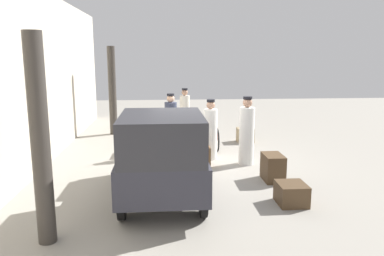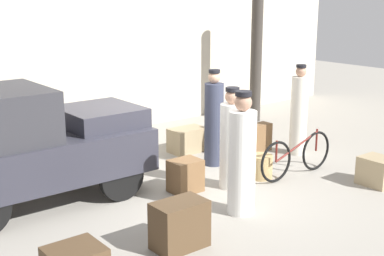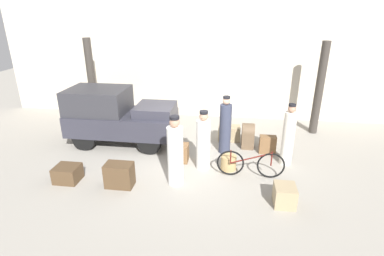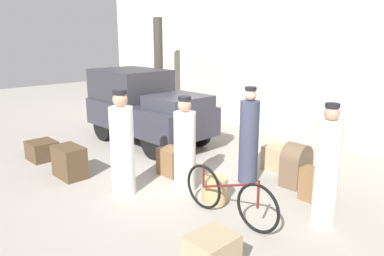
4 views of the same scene
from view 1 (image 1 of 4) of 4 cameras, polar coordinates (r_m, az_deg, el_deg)
The scene contains 18 objects.
ground_plane at distance 9.86m, azimuth 1.26°, elevation -5.63°, with size 30.00×30.00×0.00m, color gray.
station_building_facade at distance 9.92m, azimuth -22.98°, elevation 6.84°, with size 16.00×0.15×4.50m.
canopy_pillar_left at distance 5.89m, azimuth -22.12°, elevation -1.91°, with size 0.28×0.28×3.16m.
canopy_pillar_right at distance 13.78m, azimuth -12.04°, elevation 5.55°, with size 0.28×0.28×3.16m.
truck at distance 7.32m, azimuth -4.57°, elevation -3.72°, with size 3.35×1.57×1.79m.
bicycle at distance 11.62m, azimuth 3.48°, elevation -1.24°, with size 1.75×0.04×0.76m.
wicker_basket at distance 11.07m, azimuth 2.27°, elevation -2.71°, with size 0.42×0.42×0.40m.
porter_with_bicycle at distance 10.72m, azimuth -3.24°, elevation 0.19°, with size 0.35×0.35×1.77m.
porter_carrying_trunk at distance 9.84m, azimuth 8.33°, elevation -0.86°, with size 0.39×0.39×1.79m.
porter_standing_middle at distance 12.46m, azimuth -1.10°, elevation 1.72°, with size 0.33×0.33×1.77m.
conductor_in_dark_uniform at distance 10.28m, azimuth 2.84°, elevation -0.61°, with size 0.38×0.38×1.66m.
suitcase_tan_flat at distance 10.99m, azimuth -8.16°, elevation -2.71°, with size 0.72×0.46×0.48m.
trunk_umber_medium at distance 7.54m, azimuth 14.91°, elevation -9.65°, with size 0.60×0.54×0.41m.
trunk_large_brown at distance 8.78m, azimuth 12.22°, elevation -5.90°, with size 0.67×0.42×0.61m.
suitcase_small_leather at distance 9.68m, azimuth 1.56°, elevation -4.35°, with size 0.49×0.39×0.52m.
suitcase_black_upright at distance 12.53m, azimuth 8.11°, elevation -1.06°, with size 0.47×0.53×0.47m.
trunk_barrel_dark at distance 11.51m, azimuth -5.67°, elevation -1.26°, with size 0.38×0.51×0.78m.
trunk_wicker_pale at distance 12.10m, azimuth -3.86°, elevation -1.20°, with size 0.49×0.26×0.55m.
Camera 1 is at (-9.41, 0.96, 2.80)m, focal length 35.00 mm.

